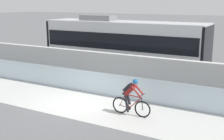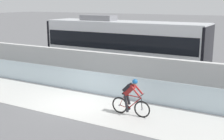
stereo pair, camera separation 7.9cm
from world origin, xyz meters
TOP-DOWN VIEW (x-y plane):
  - ground_plane at (0.00, 0.00)m, footprint 200.00×200.00m
  - bike_path_deck at (0.00, 0.00)m, footprint 32.00×3.20m
  - glass_parapet at (0.00, 1.85)m, footprint 32.00×0.05m
  - concrete_barrier_wall at (0.00, 3.65)m, footprint 32.00×0.36m
  - tram_rail_near at (0.00, 6.13)m, footprint 32.00×0.08m
  - tram_rail_far at (0.00, 7.57)m, footprint 32.00×0.08m
  - tram at (-0.96, 6.85)m, footprint 11.06×2.54m
  - cyclist_on_bike at (2.92, -0.00)m, footprint 1.77×0.58m

SIDE VIEW (x-z plane):
  - ground_plane at x=0.00m, z-range 0.00..0.00m
  - tram_rail_near at x=0.00m, z-range 0.00..0.01m
  - tram_rail_far at x=0.00m, z-range 0.00..0.01m
  - bike_path_deck at x=0.00m, z-range 0.00..0.01m
  - glass_parapet at x=0.00m, z-range 0.00..1.16m
  - cyclist_on_bike at x=2.92m, z-range -0.01..1.60m
  - concrete_barrier_wall at x=0.00m, z-range 0.00..1.87m
  - tram at x=-0.96m, z-range -0.01..3.80m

